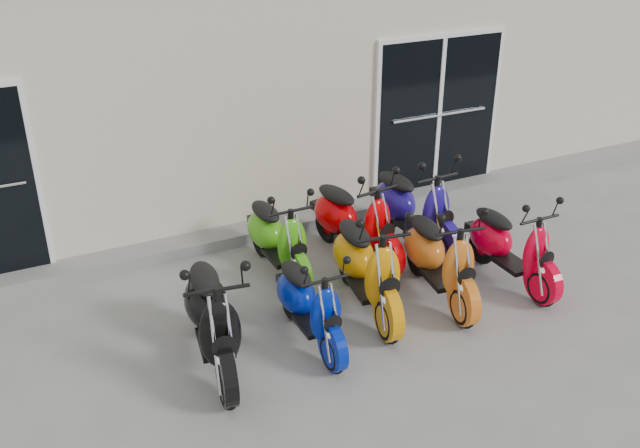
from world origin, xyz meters
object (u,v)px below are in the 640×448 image
Objects in this scene: scooter_front_orange_b at (441,248)px; scooter_front_red at (513,236)px; scooter_back_red at (355,211)px; scooter_back_blue at (414,198)px; scooter_front_blue at (310,294)px; scooter_front_orange_a at (367,255)px; scooter_back_green at (278,228)px; scooter_front_black at (212,306)px.

scooter_front_orange_b is 1.06× the size of scooter_front_red.
scooter_back_red is 0.81m from scooter_back_blue.
scooter_front_orange_a reaches higher than scooter_front_blue.
scooter_front_orange_b is 0.94× the size of scooter_back_blue.
scooter_front_blue is at bearing -152.11° from scooter_front_orange_a.
scooter_back_red is (-1.32, 1.25, 0.05)m from scooter_front_red.
scooter_front_black is at bearing -133.70° from scooter_back_green.
scooter_front_black is 2.58m from scooter_front_orange_b.
scooter_front_orange_a is at bearing 173.13° from scooter_front_red.
scooter_front_black is 1.10× the size of scooter_back_green.
scooter_back_green is at bearing 80.60° from scooter_front_blue.
scooter_back_blue reaches higher than scooter_front_red.
scooter_front_orange_a reaches higher than scooter_front_red.
scooter_front_black reaches higher than scooter_front_orange_a.
scooter_front_orange_a is 1.59m from scooter_back_blue.
scooter_front_orange_a is 1.12× the size of scooter_front_red.
scooter_front_blue is 1.79m from scooter_back_red.
scooter_back_blue reaches higher than scooter_back_green.
scooter_front_orange_b reaches higher than scooter_back_green.
scooter_front_orange_a reaches higher than scooter_back_green.
scooter_front_orange_b reaches higher than scooter_front_red.
scooter_front_blue is at bearing -141.45° from scooter_back_red.
scooter_front_black is at bearing -158.88° from scooter_back_red.
scooter_front_red is at bearing -70.67° from scooter_back_blue.
scooter_front_orange_b is at bearing -43.08° from scooter_back_green.
scooter_back_red is at bearing 174.73° from scooter_back_blue.
scooter_back_blue is (1.23, 1.01, 0.01)m from scooter_front_orange_a.
scooter_front_blue is 1.40m from scooter_back_green.
scooter_back_red is at bearing 117.05° from scooter_front_orange_b.
scooter_front_orange_b is (0.82, -0.14, -0.04)m from scooter_front_orange_a.
scooter_back_blue is at bearing 112.84° from scooter_front_red.
scooter_back_blue is at bearing 30.82° from scooter_front_black.
scooter_front_black is 1.06× the size of scooter_front_orange_b.
scooter_front_red is 1.82m from scooter_back_red.
scooter_back_red is at bearing 48.09° from scooter_front_blue.
scooter_front_red is 0.98× the size of scooter_back_green.
scooter_front_red is (2.54, 0.06, 0.03)m from scooter_front_blue.
scooter_back_red is at bearing -4.30° from scooter_back_green.
scooter_back_blue reaches higher than scooter_front_orange_b.
scooter_back_green is at bearing 55.77° from scooter_front_black.
scooter_front_orange_b is (2.58, 0.06, -0.04)m from scooter_front_black.
scooter_back_green is (-1.37, 1.24, -0.02)m from scooter_front_orange_b.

